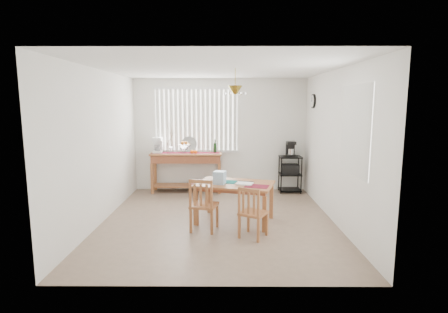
{
  "coord_description": "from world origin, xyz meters",
  "views": [
    {
      "loc": [
        0.13,
        -5.9,
        2.03
      ],
      "look_at": [
        0.1,
        0.55,
        1.05
      ],
      "focal_mm": 28.0,
      "sensor_mm": 36.0,
      "label": 1
    }
  ],
  "objects_px": {
    "sideboard": "(187,163)",
    "chair_left": "(203,205)",
    "dining_table": "(235,187)",
    "chair_right": "(252,213)",
    "cart_items": "(291,149)",
    "wire_cart": "(290,171)"
  },
  "relations": [
    {
      "from": "sideboard",
      "to": "cart_items",
      "type": "distance_m",
      "value": 2.4
    },
    {
      "from": "sideboard",
      "to": "cart_items",
      "type": "bearing_deg",
      "value": 0.17
    },
    {
      "from": "wire_cart",
      "to": "dining_table",
      "type": "height_order",
      "value": "wire_cart"
    },
    {
      "from": "wire_cart",
      "to": "chair_right",
      "type": "relative_size",
      "value": 1.05
    },
    {
      "from": "chair_right",
      "to": "wire_cart",
      "type": "bearing_deg",
      "value": 68.98
    },
    {
      "from": "sideboard",
      "to": "dining_table",
      "type": "height_order",
      "value": "sideboard"
    },
    {
      "from": "cart_items",
      "to": "chair_right",
      "type": "bearing_deg",
      "value": -110.96
    },
    {
      "from": "dining_table",
      "to": "chair_right",
      "type": "bearing_deg",
      "value": -71.51
    },
    {
      "from": "sideboard",
      "to": "wire_cart",
      "type": "xyz_separation_m",
      "value": [
        2.38,
        -0.0,
        -0.18
      ]
    },
    {
      "from": "wire_cart",
      "to": "chair_right",
      "type": "bearing_deg",
      "value": -111.02
    },
    {
      "from": "sideboard",
      "to": "chair_left",
      "type": "relative_size",
      "value": 1.86
    },
    {
      "from": "wire_cart",
      "to": "chair_left",
      "type": "height_order",
      "value": "chair_left"
    },
    {
      "from": "dining_table",
      "to": "chair_right",
      "type": "height_order",
      "value": "chair_right"
    },
    {
      "from": "chair_left",
      "to": "dining_table",
      "type": "bearing_deg",
      "value": 41.66
    },
    {
      "from": "wire_cart",
      "to": "cart_items",
      "type": "distance_m",
      "value": 0.49
    },
    {
      "from": "sideboard",
      "to": "wire_cart",
      "type": "bearing_deg",
      "value": -0.05
    },
    {
      "from": "cart_items",
      "to": "wire_cart",
      "type": "bearing_deg",
      "value": -90.0
    },
    {
      "from": "cart_items",
      "to": "chair_left",
      "type": "height_order",
      "value": "cart_items"
    },
    {
      "from": "cart_items",
      "to": "chair_right",
      "type": "distance_m",
      "value": 3.07
    },
    {
      "from": "dining_table",
      "to": "chair_left",
      "type": "distance_m",
      "value": 0.7
    },
    {
      "from": "wire_cart",
      "to": "dining_table",
      "type": "relative_size",
      "value": 0.58
    },
    {
      "from": "chair_right",
      "to": "chair_left",
      "type": "bearing_deg",
      "value": 159.02
    }
  ]
}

